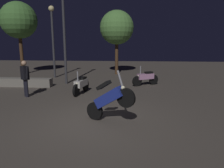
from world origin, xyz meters
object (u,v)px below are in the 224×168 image
(motorcycle_pink_parked_right, at_px, (146,78))
(motorcycle_blue_foreground, at_px, (109,99))
(person_rider_beside, at_px, (25,76))
(streetlamp_far, at_px, (53,32))
(streetlamp_near, at_px, (64,20))
(motorcycle_white_parked_left, at_px, (81,85))

(motorcycle_pink_parked_right, bearing_deg, motorcycle_blue_foreground, 45.33)
(person_rider_beside, relative_size, streetlamp_far, 0.35)
(streetlamp_near, bearing_deg, person_rider_beside, -106.90)
(streetlamp_near, xyz_separation_m, streetlamp_far, (-1.38, 2.02, -0.57))
(person_rider_beside, height_order, streetlamp_near, streetlamp_near)
(motorcycle_blue_foreground, height_order, person_rider_beside, motorcycle_blue_foreground)
(motorcycle_blue_foreground, bearing_deg, motorcycle_white_parked_left, 142.37)
(motorcycle_pink_parked_right, relative_size, streetlamp_near, 0.26)
(motorcycle_blue_foreground, relative_size, streetlamp_near, 0.29)
(streetlamp_far, bearing_deg, person_rider_beside, -84.76)
(person_rider_beside, bearing_deg, motorcycle_blue_foreground, 94.95)
(motorcycle_white_parked_left, height_order, motorcycle_pink_parked_right, same)
(person_rider_beside, distance_m, streetlamp_far, 5.47)
(motorcycle_pink_parked_right, xyz_separation_m, streetlamp_far, (-5.94, 2.17, 2.55))
(motorcycle_blue_foreground, relative_size, person_rider_beside, 1.02)
(person_rider_beside, bearing_deg, motorcycle_pink_parked_right, 157.85)
(motorcycle_pink_parked_right, xyz_separation_m, streetlamp_near, (-4.56, 0.15, 3.11))
(motorcycle_blue_foreground, distance_m, motorcycle_pink_parked_right, 5.87)
(streetlamp_near, distance_m, streetlamp_far, 2.52)
(person_rider_beside, xyz_separation_m, streetlamp_near, (0.92, 3.03, 2.60))
(motorcycle_blue_foreground, bearing_deg, streetlamp_near, 144.92)
(motorcycle_blue_foreground, xyz_separation_m, streetlamp_near, (-3.03, 5.81, 2.81))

